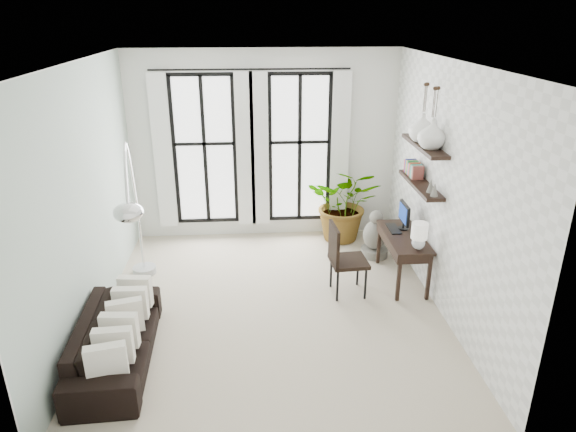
{
  "coord_description": "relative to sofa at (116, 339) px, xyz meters",
  "views": [
    {
      "loc": [
        -0.21,
        -6.0,
        3.74
      ],
      "look_at": [
        0.25,
        0.3,
        1.2
      ],
      "focal_mm": 32.0,
      "sensor_mm": 36.0,
      "label": 1
    }
  ],
  "objects": [
    {
      "name": "wall_back",
      "position": [
        1.8,
        3.52,
        1.31
      ],
      "size": [
        4.5,
        0.0,
        4.5
      ],
      "primitive_type": "plane",
      "rotation": [
        1.57,
        0.0,
        0.0
      ],
      "color": "white",
      "rests_on": "floor"
    },
    {
      "name": "arc_lamp",
      "position": [
        0.1,
        1.09,
        1.54
      ],
      "size": [
        0.73,
        2.42,
        2.34
      ],
      "color": "silver",
      "rests_on": "floor"
    },
    {
      "name": "wall_right",
      "position": [
        4.05,
        1.02,
        1.31
      ],
      "size": [
        0.0,
        5.0,
        5.0
      ],
      "primitive_type": "plane",
      "rotation": [
        1.57,
        0.0,
        -1.57
      ],
      "color": "white",
      "rests_on": "floor"
    },
    {
      "name": "desk_chair",
      "position": [
        2.8,
        1.32,
        0.31
      ],
      "size": [
        0.53,
        0.53,
        1.05
      ],
      "rotation": [
        0.0,
        0.0,
        0.07
      ],
      "color": "black",
      "rests_on": "floor"
    },
    {
      "name": "sofa",
      "position": [
        0.0,
        0.0,
        0.0
      ],
      "size": [
        0.85,
        2.0,
        0.58
      ],
      "primitive_type": "imported",
      "rotation": [
        0.0,
        0.0,
        1.61
      ],
      "color": "black",
      "rests_on": "floor"
    },
    {
      "name": "wall_left",
      "position": [
        -0.45,
        1.02,
        1.31
      ],
      "size": [
        0.0,
        5.0,
        5.0
      ],
      "primitive_type": "plane",
      "rotation": [
        1.57,
        0.0,
        1.57
      ],
      "color": "#AFC3B6",
      "rests_on": "floor"
    },
    {
      "name": "wall_shelves",
      "position": [
        3.91,
        1.66,
        1.44
      ],
      "size": [
        0.25,
        1.3,
        0.6
      ],
      "color": "black",
      "rests_on": "wall_right"
    },
    {
      "name": "throw_pillows",
      "position": [
        0.1,
        0.0,
        0.21
      ],
      "size": [
        0.4,
        1.52,
        0.4
      ],
      "color": "white",
      "rests_on": "sofa"
    },
    {
      "name": "windows",
      "position": [
        1.6,
        3.45,
        1.27
      ],
      "size": [
        3.26,
        0.13,
        2.65
      ],
      "color": "white",
      "rests_on": "wall_back"
    },
    {
      "name": "ceiling",
      "position": [
        1.8,
        1.02,
        2.91
      ],
      "size": [
        5.0,
        5.0,
        0.0
      ],
      "primitive_type": "plane",
      "color": "white",
      "rests_on": "wall_back"
    },
    {
      "name": "plant",
      "position": [
        3.16,
        3.17,
        0.38
      ],
      "size": [
        1.45,
        1.34,
        1.34
      ],
      "primitive_type": "imported",
      "rotation": [
        0.0,
        0.0,
        -0.28
      ],
      "color": "#2D7228",
      "rests_on": "floor"
    },
    {
      "name": "vase_a",
      "position": [
        3.91,
        1.37,
        1.98
      ],
      "size": [
        0.37,
        0.37,
        0.38
      ],
      "primitive_type": "imported",
      "color": "white",
      "rests_on": "shelf_upper"
    },
    {
      "name": "vase_b",
      "position": [
        3.91,
        1.77,
        1.98
      ],
      "size": [
        0.37,
        0.37,
        0.38
      ],
      "primitive_type": "imported",
      "color": "white",
      "rests_on": "shelf_upper"
    },
    {
      "name": "buddha",
      "position": [
        3.54,
        2.47,
        0.04
      ],
      "size": [
        0.44,
        0.44,
        0.79
      ],
      "color": "slate",
      "rests_on": "floor"
    },
    {
      "name": "floor",
      "position": [
        1.8,
        1.02,
        -0.29
      ],
      "size": [
        5.0,
        5.0,
        0.0
      ],
      "primitive_type": "plane",
      "color": "#C3B39B",
      "rests_on": "ground"
    },
    {
      "name": "desk",
      "position": [
        3.75,
        1.57,
        0.41
      ],
      "size": [
        0.52,
        1.24,
        1.12
      ],
      "color": "black",
      "rests_on": "floor"
    }
  ]
}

